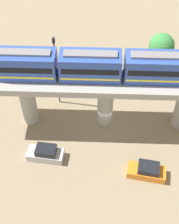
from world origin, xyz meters
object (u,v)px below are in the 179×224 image
object	(u,v)px
parked_car_orange	(147,171)
parked_car_silver	(46,153)
tree_mid_lot	(162,46)
signal_post	(57,70)
train	(90,66)

from	to	relation	value
parked_car_orange	parked_car_silver	world-z (taller)	same
tree_mid_lot	signal_post	bearing A→B (deg)	-59.48
parked_car_orange	tree_mid_lot	bearing A→B (deg)	178.95
parked_car_silver	tree_mid_lot	distance (m)	23.13
parked_car_orange	parked_car_silver	bearing A→B (deg)	-90.45
tree_mid_lot	signal_post	xyz separation A→B (m)	(8.40, -14.24, 2.17)
parked_car_orange	signal_post	distance (m)	16.17
parked_car_silver	signal_post	distance (m)	10.33
tree_mid_lot	signal_post	size ratio (longest dim) A/B	0.52
train	signal_post	xyz separation A→B (m)	(-3.40, -4.28, -3.56)
train	signal_post	world-z (taller)	train
tree_mid_lot	signal_post	distance (m)	16.67
parked_car_orange	tree_mid_lot	distance (m)	19.85
train	tree_mid_lot	world-z (taller)	train
train	parked_car_orange	xyz separation A→B (m)	(7.56, 6.53, -8.49)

